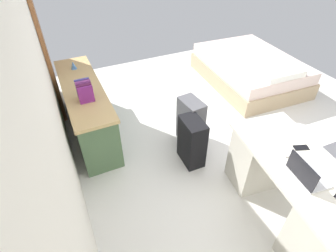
% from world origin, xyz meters
% --- Properties ---
extents(ground_plane, '(5.63, 5.63, 0.00)m').
position_xyz_m(ground_plane, '(0.00, 0.00, 0.00)').
color(ground_plane, silver).
extents(wall_back, '(4.63, 0.10, 2.55)m').
position_xyz_m(wall_back, '(0.00, 2.06, 1.27)').
color(wall_back, white).
rests_on(wall_back, ground_plane).
extents(door_wooden, '(0.88, 0.05, 2.04)m').
position_xyz_m(door_wooden, '(1.77, 1.98, 1.02)').
color(door_wooden, brown).
rests_on(door_wooden, ground_plane).
extents(desk, '(1.51, 0.84, 0.74)m').
position_xyz_m(desk, '(-1.25, 0.19, 0.39)').
color(desk, silver).
rests_on(desk, ground_plane).
extents(credenza, '(1.80, 0.48, 0.73)m').
position_xyz_m(credenza, '(0.95, 1.68, 0.36)').
color(credenza, '#4C6B47').
rests_on(credenza, ground_plane).
extents(bed, '(1.97, 1.50, 0.58)m').
position_xyz_m(bed, '(1.12, -1.25, 0.24)').
color(bed, tan).
rests_on(bed, ground_plane).
extents(suitcase_black, '(0.37, 0.23, 0.62)m').
position_xyz_m(suitcase_black, '(-0.18, 0.67, 0.31)').
color(suitcase_black, black).
rests_on(suitcase_black, ground_plane).
extents(suitcase_spare_grey, '(0.38, 0.25, 0.64)m').
position_xyz_m(suitcase_spare_grey, '(0.16, 0.50, 0.32)').
color(suitcase_spare_grey, '#4C4C51').
rests_on(suitcase_spare_grey, ground_plane).
extents(laptop, '(0.34, 0.26, 0.21)m').
position_xyz_m(laptop, '(-1.36, 0.29, 0.79)').
color(laptop, '#B7B7BC').
rests_on(laptop, desk).
extents(computer_mouse, '(0.07, 0.11, 0.03)m').
position_xyz_m(computer_mouse, '(-1.11, 0.21, 0.75)').
color(computer_mouse, white).
rests_on(computer_mouse, desk).
extents(cell_phone_by_mouse, '(0.11, 0.15, 0.01)m').
position_xyz_m(cell_phone_by_mouse, '(-1.08, 0.03, 0.74)').
color(cell_phone_by_mouse, black).
rests_on(cell_phone_by_mouse, desk).
extents(book_row, '(0.19, 0.17, 0.24)m').
position_xyz_m(book_row, '(0.62, 1.68, 0.84)').
color(book_row, '#772478').
rests_on(book_row, credenza).
extents(figurine_small, '(0.08, 0.08, 0.11)m').
position_xyz_m(figurine_small, '(1.47, 1.68, 0.78)').
color(figurine_small, '#4C7FBF').
rests_on(figurine_small, credenza).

